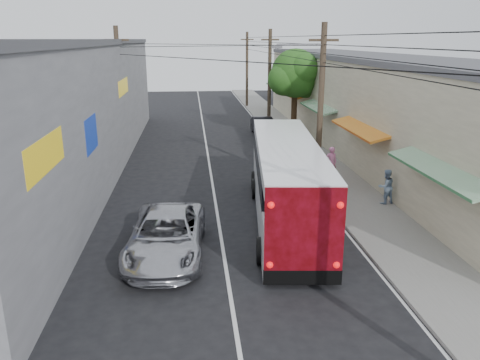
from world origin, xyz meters
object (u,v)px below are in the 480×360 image
at_px(jeepney, 167,235).
at_px(parked_car_mid, 268,131).
at_px(parked_car_far, 263,126).
at_px(pedestrian_far, 386,187).
at_px(parked_suv, 286,149).
at_px(pedestrian_near, 331,163).
at_px(coach_bus, 286,180).

relative_size(jeepney, parked_car_mid, 1.32).
distance_m(parked_car_mid, parked_car_far, 2.25).
bearing_deg(pedestrian_far, parked_car_far, -94.31).
relative_size(parked_car_mid, pedestrian_far, 2.62).
bearing_deg(parked_suv, jeepney, -117.54).
bearing_deg(jeepney, pedestrian_near, 48.48).
bearing_deg(jeepney, pedestrian_far, 26.74).
xyz_separation_m(jeepney, parked_suv, (6.56, 11.91, 0.15)).
xyz_separation_m(parked_car_far, pedestrian_far, (3.00, -16.80, 0.22)).
relative_size(coach_bus, parked_suv, 1.85).
distance_m(jeepney, parked_car_far, 21.92).
height_order(coach_bus, parked_car_far, coach_bus).
height_order(jeepney, parked_car_mid, jeepney).
relative_size(parked_car_mid, pedestrian_near, 2.42).
bearing_deg(pedestrian_near, pedestrian_far, 108.87).
xyz_separation_m(parked_car_mid, pedestrian_near, (1.69, -10.42, 0.27)).
bearing_deg(pedestrian_far, coach_bus, -0.76).
distance_m(coach_bus, parked_suv, 9.19).
distance_m(jeepney, parked_car_mid, 19.78).
relative_size(parked_suv, parked_car_mid, 1.51).
relative_size(coach_bus, jeepney, 2.12).
relative_size(parked_car_far, pedestrian_far, 2.64).
distance_m(parked_car_mid, pedestrian_far, 14.86).
relative_size(jeepney, parked_suv, 0.87).
bearing_deg(parked_car_mid, jeepney, -103.20).
distance_m(pedestrian_near, pedestrian_far, 4.34).
relative_size(jeepney, pedestrian_far, 3.45).
xyz_separation_m(parked_suv, pedestrian_far, (3.00, -7.80, 0.00)).
relative_size(parked_suv, parked_car_far, 1.50).
height_order(jeepney, pedestrian_near, pedestrian_near).
height_order(coach_bus, pedestrian_far, coach_bus).
xyz_separation_m(pedestrian_near, pedestrian_far, (1.31, -4.14, -0.07)).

